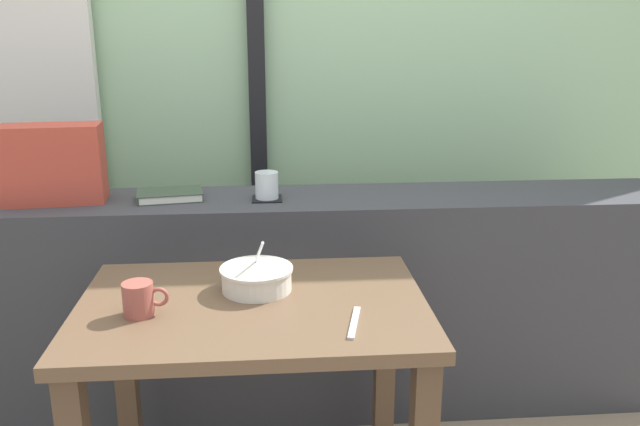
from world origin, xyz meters
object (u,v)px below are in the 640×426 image
ceramic_mug (139,299)px  fork_utensil (354,322)px  coaster_square (267,199)px  juice_glass (267,186)px  throw_pillow (53,164)px  soup_bowl (257,278)px  breakfast_table (254,346)px  closed_book (169,195)px

ceramic_mug → fork_utensil: bearing=-9.8°
coaster_square → juice_glass: (0.00, 0.00, 0.04)m
coaster_square → juice_glass: 0.04m
juice_glass → fork_utensil: bearing=-74.5°
coaster_square → throw_pillow: bearing=178.1°
juice_glass → soup_bowl: 0.52m
soup_bowl → throw_pillow: bearing=141.6°
coaster_square → juice_glass: bearing=0.0°
breakfast_table → juice_glass: juice_glass is taller
throw_pillow → ceramic_mug: 0.80m
coaster_square → ceramic_mug: coaster_square is taller
breakfast_table → fork_utensil: bearing=-31.1°
coaster_square → ceramic_mug: bearing=-116.2°
juice_glass → fork_utensil: size_ratio=0.53×
breakfast_table → throw_pillow: (-0.66, 0.61, 0.37)m
breakfast_table → soup_bowl: soup_bowl is taller
coaster_square → fork_utensil: 0.77m
breakfast_table → closed_book: (-0.29, 0.61, 0.26)m
closed_book → soup_bowl: size_ratio=1.20×
closed_book → ceramic_mug: bearing=-88.8°
breakfast_table → ceramic_mug: (-0.27, -0.06, 0.17)m
closed_book → fork_utensil: (0.53, -0.76, -0.13)m
soup_bowl → ceramic_mug: 0.32m
breakfast_table → coaster_square: size_ratio=9.01×
breakfast_table → juice_glass: (0.04, 0.59, 0.29)m
closed_book → fork_utensil: bearing=-55.0°
breakfast_table → closed_book: 0.73m
closed_book → fork_utensil: size_ratio=1.39×
throw_pillow → fork_utensil: bearing=-39.9°
juice_glass → closed_book: 0.33m
coaster_square → fork_utensil: bearing=-74.5°
closed_book → soup_bowl: 0.62m
coaster_square → fork_utensil: size_ratio=0.59×
ceramic_mug → soup_bowl: bearing=25.5°
throw_pillow → soup_bowl: size_ratio=1.63×
throw_pillow → juice_glass: bearing=-1.9°
closed_book → soup_bowl: (0.30, -0.54, -0.10)m
juice_glass → soup_bowl: juice_glass is taller
fork_utensil → ceramic_mug: size_ratio=1.50×
breakfast_table → fork_utensil: (0.25, -0.15, 0.13)m
juice_glass → throw_pillow: 0.71m
breakfast_table → fork_utensil: size_ratio=5.30×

